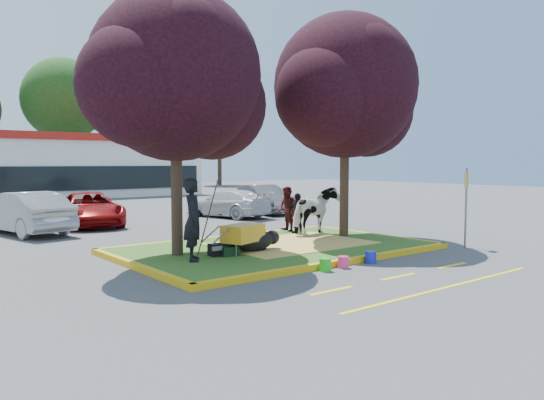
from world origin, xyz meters
TOP-DOWN VIEW (x-y plane):
  - ground at (0.00, 0.00)m, footprint 90.00×90.00m
  - median_island at (0.00, 0.00)m, footprint 8.00×5.00m
  - curb_near at (0.00, -2.58)m, footprint 8.30×0.16m
  - curb_far at (0.00, 2.58)m, footprint 8.30×0.16m
  - curb_left at (-4.08, 0.00)m, footprint 0.16×5.30m
  - curb_right at (4.08, 0.00)m, footprint 0.16×5.30m
  - straw_bedding at (0.60, 0.00)m, footprint 4.20×3.00m
  - tree_purple_left at (-2.78, 0.38)m, footprint 5.06×4.20m
  - tree_purple_right at (2.92, 0.18)m, footprint 5.30×4.40m
  - fire_lane_stripe_a at (-2.00, -4.20)m, footprint 1.10×0.12m
  - fire_lane_stripe_b at (0.00, -4.20)m, footprint 1.10×0.12m
  - fire_lane_stripe_c at (2.00, -4.20)m, footprint 1.10×0.12m
  - fire_lane_long at (0.00, -5.40)m, footprint 6.00×0.10m
  - retail_building at (2.00, 27.98)m, footprint 20.40×8.40m
  - treeline at (1.23, 37.61)m, footprint 46.58×7.80m
  - cow at (2.41, 0.96)m, footprint 1.92×1.17m
  - calf at (-1.02, -0.32)m, footprint 1.45×1.14m
  - handler at (-2.89, -0.55)m, footprint 0.73×0.83m
  - visitor_a at (2.24, 2.17)m, footprint 0.68×0.81m
  - visitor_b at (2.08, 1.46)m, footprint 0.41×0.80m
  - wheelbarrow at (-1.39, -0.45)m, footprint 1.93×0.96m
  - gear_bag_dark at (-2.00, -0.34)m, footprint 0.61×0.38m
  - gear_bag_green at (-1.87, -0.53)m, footprint 0.45×0.31m
  - sign_post at (4.68, -2.89)m, footprint 0.32×0.11m
  - bucket_green at (-0.82, -2.81)m, footprint 0.29×0.29m
  - bucket_pink at (-0.23, -2.80)m, footprint 0.33×0.33m
  - bucket_blue at (0.72, -2.80)m, footprint 0.27×0.27m
  - car_silver at (-4.49, 8.04)m, footprint 2.36×4.61m
  - car_red at (-1.92, 9.12)m, footprint 2.97×4.94m
  - car_white at (4.05, 8.47)m, footprint 2.68×4.51m
  - car_grey at (6.42, 8.91)m, footprint 2.06×4.31m

SIDE VIEW (x-z plane):
  - ground at x=0.00m, z-range 0.00..0.00m
  - fire_lane_stripe_a at x=-2.00m, z-range 0.00..0.01m
  - fire_lane_stripe_b at x=0.00m, z-range 0.00..0.01m
  - fire_lane_stripe_c at x=2.00m, z-range 0.00..0.01m
  - fire_lane_long at x=0.00m, z-range 0.00..0.01m
  - median_island at x=0.00m, z-range 0.00..0.15m
  - curb_near at x=0.00m, z-range 0.00..0.15m
  - curb_far at x=0.00m, z-range 0.00..0.15m
  - curb_left at x=-4.08m, z-range 0.00..0.15m
  - curb_right at x=4.08m, z-range 0.00..0.15m
  - bucket_pink at x=-0.23m, z-range 0.00..0.27m
  - bucket_green at x=-0.82m, z-range 0.00..0.29m
  - bucket_blue at x=0.72m, z-range 0.00..0.29m
  - straw_bedding at x=0.60m, z-range 0.15..0.16m
  - gear_bag_green at x=-1.87m, z-range 0.15..0.37m
  - gear_bag_dark at x=-2.00m, z-range 0.15..0.45m
  - calf at x=-1.02m, z-range 0.15..0.70m
  - car_white at x=4.05m, z-range 0.00..1.23m
  - car_red at x=-1.92m, z-range 0.00..1.28m
  - wheelbarrow at x=-1.39m, z-range 0.29..1.02m
  - car_grey at x=6.42m, z-range 0.00..1.36m
  - car_silver at x=-4.49m, z-range 0.00..1.45m
  - visitor_b at x=2.08m, z-range 0.15..1.47m
  - visitor_a at x=2.24m, z-range 0.15..1.64m
  - cow at x=2.41m, z-range 0.15..1.66m
  - handler at x=-2.89m, z-range 0.15..2.07m
  - sign_post at x=4.68m, z-range 0.25..2.55m
  - retail_building at x=2.00m, z-range 0.05..4.45m
  - tree_purple_left at x=-2.78m, z-range 1.10..7.61m
  - tree_purple_right at x=2.92m, z-range 1.15..7.97m
  - treeline at x=1.23m, z-range 0.42..15.05m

